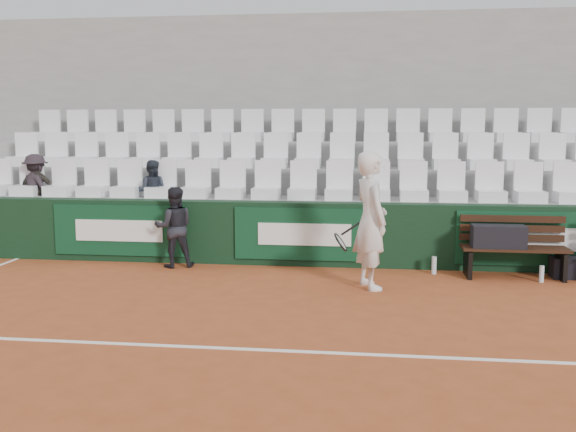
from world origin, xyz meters
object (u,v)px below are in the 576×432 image
at_px(sports_bag_ground, 569,268).
at_px(spectator_a, 35,162).
at_px(ball_kid, 174,227).
at_px(spectator_b, 36,165).
at_px(tennis_player, 371,220).
at_px(sports_bag_left, 498,236).
at_px(water_bottle_far, 542,274).
at_px(bench_left, 514,262).
at_px(water_bottle_near, 434,265).
at_px(spectator_c, 151,165).

height_order(sports_bag_ground, spectator_a, spectator_a).
bearing_deg(ball_kid, spectator_b, -37.16).
xyz_separation_m(tennis_player, spectator_b, (-5.74, 1.86, 0.60)).
xyz_separation_m(sports_bag_left, ball_kid, (-4.86, 0.14, 0.02)).
relative_size(water_bottle_far, spectator_a, 0.20).
relative_size(bench_left, sports_bag_ground, 3.03).
relative_size(sports_bag_left, ball_kid, 0.60).
height_order(water_bottle_near, ball_kid, ball_kid).
distance_m(sports_bag_left, sports_bag_ground, 1.14).
bearing_deg(sports_bag_left, water_bottle_near, 171.27).
bearing_deg(spectator_a, spectator_c, -157.01).
bearing_deg(spectator_a, sports_bag_ground, -163.16).
relative_size(water_bottle_near, spectator_a, 0.23).
bearing_deg(water_bottle_near, spectator_a, 172.27).
bearing_deg(sports_bag_ground, tennis_player, -162.02).
relative_size(sports_bag_ground, tennis_player, 0.27).
xyz_separation_m(tennis_player, ball_kid, (-3.03, 0.95, -0.30)).
bearing_deg(tennis_player, water_bottle_near, 44.82).
bearing_deg(water_bottle_far, tennis_player, -165.78).
height_order(sports_bag_ground, water_bottle_far, sports_bag_ground).
height_order(bench_left, sports_bag_left, sports_bag_left).
bearing_deg(water_bottle_near, sports_bag_ground, -0.50).
xyz_separation_m(sports_bag_ground, water_bottle_far, (-0.46, -0.32, -0.03)).
bearing_deg(sports_bag_left, sports_bag_ground, 6.54).
bearing_deg(spectator_a, tennis_player, -174.89).
height_order(sports_bag_left, tennis_player, tennis_player).
bearing_deg(bench_left, ball_kid, 178.91).
relative_size(bench_left, spectator_c, 1.40).
bearing_deg(spectator_b, water_bottle_far, 166.12).
xyz_separation_m(tennis_player, spectator_c, (-3.68, 1.86, 0.61)).
bearing_deg(water_bottle_near, spectator_c, 168.87).
height_order(water_bottle_near, water_bottle_far, water_bottle_near).
distance_m(water_bottle_near, spectator_a, 6.94).
xyz_separation_m(spectator_a, spectator_b, (0.03, 0.00, -0.06)).
xyz_separation_m(sports_bag_left, sports_bag_ground, (1.03, 0.12, -0.46)).
relative_size(tennis_player, spectator_c, 1.73).
bearing_deg(spectator_c, water_bottle_far, 163.38).
height_order(spectator_b, spectator_c, spectator_c).
height_order(tennis_player, spectator_c, spectator_c).
height_order(sports_bag_ground, tennis_player, tennis_player).
bearing_deg(bench_left, spectator_a, 172.68).
xyz_separation_m(spectator_a, spectator_c, (2.08, 0.00, -0.04)).
bearing_deg(spectator_b, spectator_a, -5.16).
xyz_separation_m(sports_bag_ground, tennis_player, (-2.87, -0.93, 0.78)).
distance_m(sports_bag_left, spectator_c, 5.69).
xyz_separation_m(bench_left, sports_bag_left, (-0.24, -0.04, 0.39)).
bearing_deg(sports_bag_left, water_bottle_far, -19.49).
xyz_separation_m(water_bottle_near, ball_kid, (-3.98, 0.00, 0.50)).
bearing_deg(water_bottle_far, spectator_c, 168.40).
distance_m(bench_left, spectator_a, 8.03).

